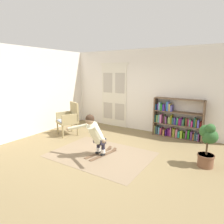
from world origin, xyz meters
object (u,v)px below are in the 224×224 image
Objects in this scene: bookshelf at (175,121)px; skis_pair at (102,153)px; wicker_chair at (69,118)px; person_skier at (95,132)px; potted_plant at (208,143)px.

bookshelf is 2.76m from skis_pair.
wicker_chair is 1.14× the size of skis_pair.
bookshelf reaches higher than person_skier.
bookshelf is at bearing 124.24° from potted_plant.
wicker_chair is 2.11m from person_skier.
skis_pair is (1.90, -0.78, -0.56)m from wicker_chair.
wicker_chair reaches higher than skis_pair.
person_skier is at bearing -158.77° from potted_plant.
wicker_chair is 4.28m from potted_plant.
person_skier is (-2.43, -0.94, 0.09)m from potted_plant.
person_skier reaches higher than wicker_chair.
potted_plant is at bearing 16.76° from skis_pair.
wicker_chair is at bearing -152.26° from bookshelf.
potted_plant is (1.16, -1.70, 0.03)m from bookshelf.
person_skier is at bearing -28.49° from wicker_chair.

